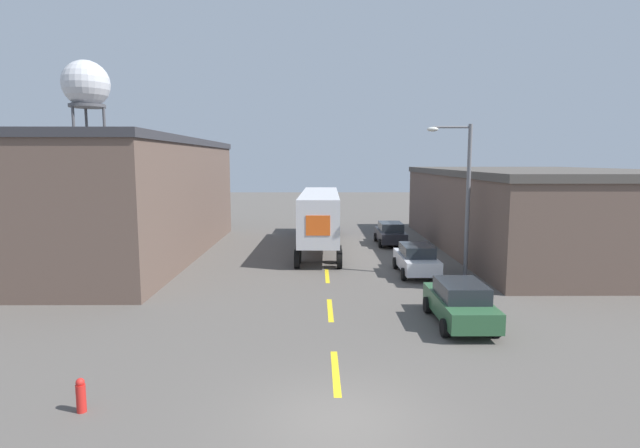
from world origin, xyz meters
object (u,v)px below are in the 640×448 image
(parked_car_right_mid, at_px, (416,259))
(fire_hydrant, at_px, (81,395))
(water_tower, at_px, (86,87))
(parked_car_right_near, at_px, (460,302))
(semi_truck, at_px, (320,213))
(parked_car_right_far, at_px, (390,233))
(street_lamp, at_px, (463,190))

(parked_car_right_mid, distance_m, fire_hydrant, 17.62)
(parked_car_right_mid, relative_size, water_tower, 0.27)
(parked_car_right_near, bearing_deg, water_tower, 129.40)
(parked_car_right_near, distance_m, water_tower, 46.52)
(semi_truck, bearing_deg, parked_car_right_near, -72.03)
(parked_car_right_far, xyz_separation_m, parked_car_right_near, (0.00, -16.95, 0.00))
(parked_car_right_far, height_order, parked_car_right_mid, same)
(semi_truck, relative_size, fire_hydrant, 19.03)
(semi_truck, xyz_separation_m, parked_car_right_mid, (4.88, -8.39, -1.50))
(parked_car_right_far, distance_m, street_lamp, 10.77)
(parked_car_right_near, relative_size, fire_hydrant, 5.19)
(parked_car_right_far, height_order, parked_car_right_near, same)
(parked_car_right_near, bearing_deg, semi_truck, 106.72)
(semi_truck, distance_m, street_lamp, 11.73)
(water_tower, distance_m, street_lamp, 42.09)
(water_tower, distance_m, fire_hydrant, 46.39)
(semi_truck, xyz_separation_m, fire_hydrant, (-5.72, -22.46, -1.89))
(semi_truck, relative_size, street_lamp, 2.07)
(semi_truck, height_order, water_tower, water_tower)
(parked_car_right_far, distance_m, parked_car_right_mid, 9.09)
(parked_car_right_far, relative_size, parked_car_right_mid, 1.00)
(parked_car_right_mid, bearing_deg, semi_truck, 120.18)
(parked_car_right_near, relative_size, street_lamp, 0.57)
(street_lamp, height_order, fire_hydrant, street_lamp)
(parked_car_right_near, bearing_deg, parked_car_right_far, 90.00)
(parked_car_right_near, height_order, parked_car_right_mid, same)
(street_lamp, bearing_deg, parked_car_right_far, 101.48)
(parked_car_right_far, bearing_deg, street_lamp, -78.52)
(semi_truck, bearing_deg, fire_hydrant, -103.04)
(parked_car_right_near, bearing_deg, fire_hydrant, -149.62)
(parked_car_right_mid, relative_size, fire_hydrant, 5.19)
(water_tower, relative_size, street_lamp, 2.09)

